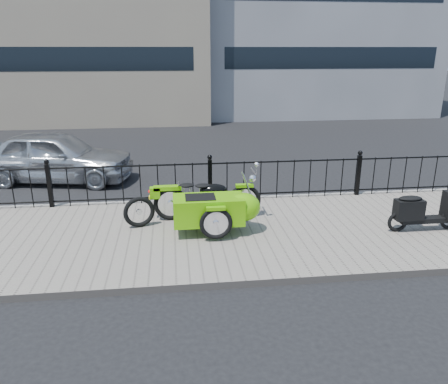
{
  "coord_description": "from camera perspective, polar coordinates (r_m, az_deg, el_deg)",
  "views": [
    {
      "loc": [
        -0.81,
        -8.12,
        3.44
      ],
      "look_at": [
        0.15,
        -0.1,
        0.77
      ],
      "focal_mm": 35.0,
      "sensor_mm": 36.0,
      "label": 1
    }
  ],
  "objects": [
    {
      "name": "spare_tire",
      "position": [
        8.61,
        -11.02,
        -2.58
      ],
      "size": [
        0.62,
        0.26,
        0.62
      ],
      "primitive_type": "torus",
      "rotation": [
        1.57,
        0.0,
        0.29
      ],
      "color": "black",
      "rests_on": "sidewalk"
    },
    {
      "name": "motorcycle_sidecar",
      "position": [
        8.26,
        -0.89,
        -1.9
      ],
      "size": [
        2.28,
        1.48,
        0.98
      ],
      "color": "black",
      "rests_on": "sidewalk"
    },
    {
      "name": "sedan_car",
      "position": [
        12.55,
        -21.15,
        4.36
      ],
      "size": [
        4.28,
        2.33,
        1.38
      ],
      "primitive_type": "imported",
      "rotation": [
        0.0,
        0.0,
        1.39
      ],
      "color": "silver",
      "rests_on": "ground"
    },
    {
      "name": "sidewalk",
      "position": [
        8.38,
        -0.7,
        -5.54
      ],
      "size": [
        30.0,
        3.8,
        0.12
      ],
      "primitive_type": "cube",
      "color": "gray",
      "rests_on": "ground"
    },
    {
      "name": "curb",
      "position": [
        10.18,
        -1.88,
        -1.15
      ],
      "size": [
        30.0,
        0.1,
        0.12
      ],
      "primitive_type": "cube",
      "color": "gray",
      "rests_on": "ground"
    },
    {
      "name": "iron_fence",
      "position": [
        9.88,
        -1.84,
        1.46
      ],
      "size": [
        14.11,
        0.11,
        1.08
      ],
      "color": "black",
      "rests_on": "sidewalk"
    },
    {
      "name": "scooter",
      "position": [
        9.06,
        24.26,
        -2.33
      ],
      "size": [
        1.46,
        0.43,
        0.99
      ],
      "color": "black",
      "rests_on": "sidewalk"
    },
    {
      "name": "ground",
      "position": [
        8.86,
        -1.05,
        -4.6
      ],
      "size": [
        120.0,
        120.0,
        0.0
      ],
      "primitive_type": "plane",
      "color": "black",
      "rests_on": "ground"
    }
  ]
}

